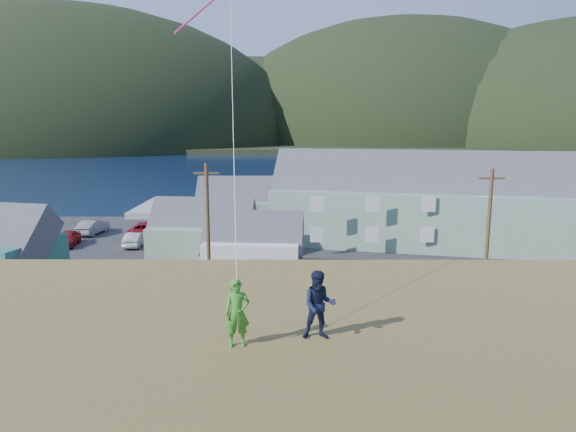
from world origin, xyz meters
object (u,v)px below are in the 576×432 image
object	(u,v)px
shed_palegreen_far	(245,205)
kite_flyer_green	(237,313)
lodge	(436,202)
shed_white	(253,247)
kite_flyer_navy	(319,305)
wharf	(234,208)
shed_palegreen_near	(203,232)

from	to	relation	value
shed_palegreen_far	kite_flyer_green	xyz separation A→B (m)	(3.95, -47.37, 5.14)
lodge	shed_white	bearing A→B (deg)	-136.31
kite_flyer_green	kite_flyer_navy	xyz separation A→B (m)	(1.80, 0.40, 0.04)
shed_white	kite_flyer_navy	distance (m)	29.28
kite_flyer_green	kite_flyer_navy	distance (m)	1.84
wharf	lodge	distance (m)	30.39
shed_palegreen_near	shed_palegreen_far	xyz separation A→B (m)	(2.66, 13.35, 0.31)
lodge	kite_flyer_green	world-z (taller)	lodge
wharf	kite_flyer_navy	bearing A→B (deg)	-81.94
lodge	kite_flyer_navy	xyz separation A→B (m)	(-13.79, -38.93, 3.61)
shed_white	shed_palegreen_far	xyz separation A→B (m)	(-2.23, 18.45, 0.40)
shed_palegreen_near	kite_flyer_green	bearing A→B (deg)	-72.71
lodge	shed_palegreen_far	bearing A→B (deg)	170.31
shed_white	lodge	bearing A→B (deg)	35.00
shed_palegreen_near	kite_flyer_green	size ratio (longest dim) A/B	6.46
wharf	kite_flyer_green	world-z (taller)	kite_flyer_green
kite_flyer_green	shed_palegreen_near	bearing A→B (deg)	89.24
shed_white	kite_flyer_green	bearing A→B (deg)	-82.60
shed_palegreen_far	kite_flyer_green	world-z (taller)	kite_flyer_green
lodge	kite_flyer_green	xyz separation A→B (m)	(-15.59, -39.33, 3.57)
wharf	shed_palegreen_near	bearing A→B (deg)	-90.01
shed_white	shed_palegreen_far	distance (m)	18.58
kite_flyer_green	shed_white	bearing A→B (deg)	81.65
shed_palegreen_near	shed_white	distance (m)	7.06
shed_palegreen_far	shed_white	bearing A→B (deg)	-82.53
wharf	shed_white	xyz separation A→B (m)	(4.88, -30.79, 1.95)
lodge	shed_palegreen_near	world-z (taller)	lodge
shed_palegreen_near	shed_palegreen_far	world-z (taller)	shed_palegreen_far
lodge	shed_palegreen_near	xyz separation A→B (m)	(-22.20, -5.30, -1.87)
wharf	kite_flyer_navy	distance (m)	60.38
kite_flyer_green	kite_flyer_navy	bearing A→B (deg)	0.78
wharf	shed_white	world-z (taller)	shed_white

